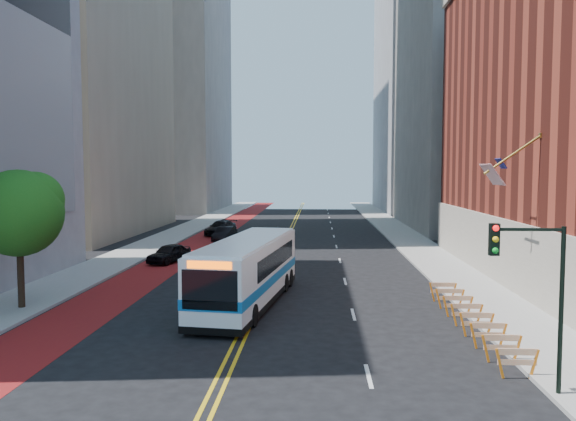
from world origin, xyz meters
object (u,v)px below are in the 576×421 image
at_px(traffic_signal, 532,274).
at_px(car_a, 169,253).
at_px(street_tree, 20,210).
at_px(car_b, 225,234).
at_px(transit_bus, 249,270).
at_px(car_c, 221,228).

height_order(traffic_signal, car_a, traffic_signal).
distance_m(street_tree, car_b, 27.97).
relative_size(traffic_signal, car_a, 1.25).
height_order(transit_bus, car_c, transit_bus).
relative_size(street_tree, car_a, 1.65).
xyz_separation_m(traffic_signal, car_a, (-17.31, 24.01, -3.03)).
bearing_deg(traffic_signal, street_tree, 155.18).
bearing_deg(traffic_signal, car_c, 111.51).
relative_size(car_b, car_c, 0.81).
bearing_deg(transit_bus, traffic_signal, -41.52).
relative_size(car_a, car_c, 0.78).
xyz_separation_m(street_tree, traffic_signal, (20.66, -9.55, -1.19)).
bearing_deg(car_a, traffic_signal, -34.24).
bearing_deg(car_a, street_tree, -83.06).
xyz_separation_m(street_tree, transit_bus, (10.87, 1.73, -3.16)).
bearing_deg(car_a, car_c, 107.63).
relative_size(street_tree, car_b, 1.60).
relative_size(traffic_signal, transit_bus, 0.41).
bearing_deg(traffic_signal, car_b, 112.60).
height_order(street_tree, traffic_signal, street_tree).
xyz_separation_m(transit_bus, car_b, (-5.49, 25.39, -1.06)).
xyz_separation_m(traffic_signal, car_c, (-16.57, 42.04, -2.97)).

